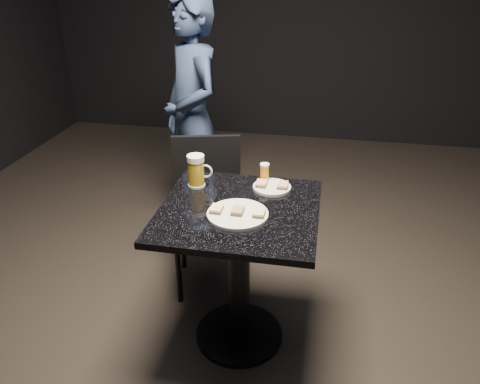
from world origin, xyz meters
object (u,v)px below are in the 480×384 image
Objects in this scene: beer_mug at (197,171)px; chair at (207,204)px; plate_small at (272,187)px; table at (239,254)px; beer_tumbler at (264,173)px; patron at (193,119)px; plate_large at (238,214)px.

chair is (-0.03, 0.28, -0.33)m from beer_mug.
plate_small reaches higher than table.
chair reaches higher than plate_small.
beer_mug is 0.33m from beer_tumbler.
chair reaches higher than beer_tumbler.
plate_small is at bearing -3.49° from patron.
beer_mug is 1.61× the size of beer_tumbler.
beer_mug is (0.27, -0.88, 0.04)m from patron.
plate_small is at bearing -54.51° from beer_tumbler.
patron reaches higher than beer_mug.
patron reaches higher than chair.
plate_large is 0.17× the size of patron.
table is 4.75× the size of beer_mug.
beer_tumbler reaches higher than table.
beer_mug is at bearing 143.16° from table.
beer_tumbler reaches higher than plate_large.
plate_large is 0.65m from chair.
patron is at bearing 112.19° from chair.
plate_large is at bearing -44.92° from beer_mug.
chair is (-0.39, 0.25, -0.26)m from plate_small.
plate_small is at bearing 68.44° from plate_large.
plate_small is at bearing 5.65° from beer_mug.
plate_large is at bearing -84.79° from table.
table is at bearing -36.84° from beer_mug.
plate_large is 0.36m from beer_mug.
plate_small is 1.05m from patron.
beer_tumbler is (-0.05, 0.06, 0.04)m from plate_small.
plate_large is at bearing -15.57° from patron.
patron reaches higher than table.
plate_small is 0.35m from table.
beer_mug is (-0.24, 0.18, 0.32)m from table.
chair is (0.24, -0.60, -0.29)m from patron.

